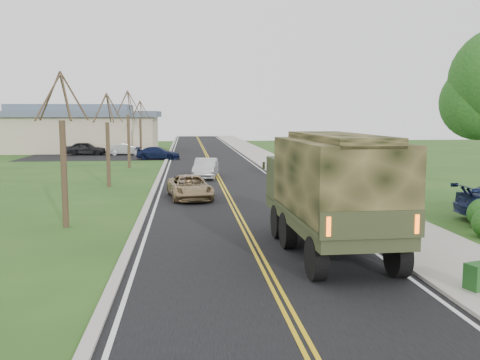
{
  "coord_description": "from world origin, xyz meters",
  "views": [
    {
      "loc": [
        -2.24,
        -11.33,
        4.41
      ],
      "look_at": [
        -0.09,
        9.93,
        1.8
      ],
      "focal_mm": 40.0,
      "sensor_mm": 36.0,
      "label": 1
    }
  ],
  "objects": [
    {
      "name": "bare_tree_d",
      "position": [
        -7.0,
        46.0,
        2.55
      ],
      "size": [
        1.88,
        2.2,
        5.91
      ],
      "color": "#38281C",
      "rests_on": "ground"
    },
    {
      "name": "bare_tree_a",
      "position": [
        -7.0,
        10.0,
        2.63
      ],
      "size": [
        1.93,
        2.26,
        6.08
      ],
      "color": "#38281C",
      "rests_on": "ground"
    },
    {
      "name": "curb_left",
      "position": [
        -4.15,
        40.0,
        0.05
      ],
      "size": [
        0.3,
        120.0,
        0.1
      ],
      "primitive_type": "cube",
      "color": "#9E998E",
      "rests_on": "ground"
    },
    {
      "name": "road",
      "position": [
        0.0,
        40.0,
        0.01
      ],
      "size": [
        8.0,
        120.0,
        0.01
      ],
      "primitive_type": "cube",
      "color": "black",
      "rests_on": "ground"
    },
    {
      "name": "commercial_building",
      "position": [
        -15.98,
        55.97,
        2.69
      ],
      "size": [
        25.5,
        21.5,
        5.65
      ],
      "color": "tan",
      "rests_on": "ground"
    },
    {
      "name": "lot_car_navy",
      "position": [
        -5.0,
        42.23,
        0.63
      ],
      "size": [
        4.52,
        2.31,
        1.25
      ],
      "primitive_type": "imported",
      "rotation": [
        0.0,
        0.0,
        1.44
      ],
      "color": "#0E1635",
      "rests_on": "ground"
    },
    {
      "name": "suv_champagne",
      "position": [
        -2.07,
        16.72,
        0.62
      ],
      "size": [
        2.62,
        4.69,
        1.24
      ],
      "primitive_type": "imported",
      "rotation": [
        0.0,
        0.0,
        0.13
      ],
      "color": "#977D55",
      "rests_on": "ground"
    },
    {
      "name": "lot_car_silver",
      "position": [
        -8.85,
        48.43,
        0.65
      ],
      "size": [
        3.99,
        1.56,
        1.29
      ],
      "primitive_type": "imported",
      "rotation": [
        0.0,
        0.0,
        1.62
      ],
      "color": "#AFAFB4",
      "rests_on": "ground"
    },
    {
      "name": "sedan_silver",
      "position": [
        -0.89,
        25.88,
        0.69
      ],
      "size": [
        2.02,
        4.36,
        1.38
      ],
      "primitive_type": "imported",
      "rotation": [
        0.0,
        0.0,
        -0.14
      ],
      "color": "silver",
      "rests_on": "ground"
    },
    {
      "name": "curb_right",
      "position": [
        4.15,
        40.0,
        0.06
      ],
      "size": [
        0.3,
        120.0,
        0.12
      ],
      "primitive_type": "cube",
      "color": "#9E998E",
      "rests_on": "ground"
    },
    {
      "name": "ground",
      "position": [
        0.0,
        0.0,
        0.0
      ],
      "size": [
        160.0,
        160.0,
        0.0
      ],
      "primitive_type": "plane",
      "color": "#234717",
      "rests_on": "ground"
    },
    {
      "name": "bare_tree_c",
      "position": [
        -7.0,
        34.0,
        2.78
      ],
      "size": [
        2.04,
        2.39,
        6.42
      ],
      "color": "#38281C",
      "rests_on": "ground"
    },
    {
      "name": "military_truck",
      "position": [
        2.26,
        4.91,
        2.2
      ],
      "size": [
        2.89,
        7.78,
        3.84
      ],
      "rotation": [
        0.0,
        0.0,
        0.03
      ],
      "color": "black",
      "rests_on": "ground"
    },
    {
      "name": "utility_box_far",
      "position": [
        4.93,
        0.86,
        0.43
      ],
      "size": [
        0.66,
        0.6,
        0.65
      ],
      "primitive_type": "cube",
      "rotation": [
        0.0,
        0.0,
        0.31
      ],
      "color": "#1D4E1C",
      "rests_on": "sidewalk_right"
    },
    {
      "name": "bare_tree_b",
      "position": [
        -7.0,
        22.0,
        2.48
      ],
      "size": [
        1.83,
        2.14,
        5.73
      ],
      "color": "#38281C",
      "rests_on": "ground"
    },
    {
      "name": "sidewalk_right",
      "position": [
        5.9,
        40.0,
        0.05
      ],
      "size": [
        3.2,
        120.0,
        0.1
      ],
      "primitive_type": "cube",
      "color": "#9E998E",
      "rests_on": "ground"
    },
    {
      "name": "lot_car_dark",
      "position": [
        -13.2,
        48.74,
        0.73
      ],
      "size": [
        4.37,
        1.91,
        1.47
      ],
      "primitive_type": "imported",
      "rotation": [
        0.0,
        0.0,
        1.53
      ],
      "color": "black",
      "rests_on": "ground"
    }
  ]
}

